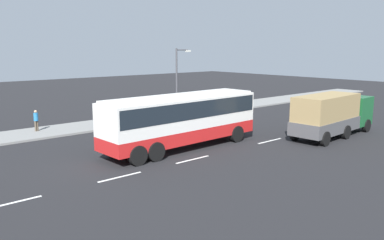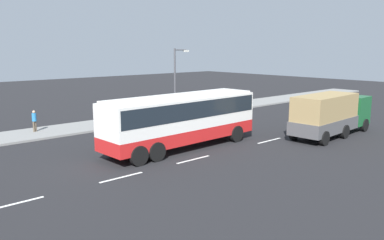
{
  "view_description": "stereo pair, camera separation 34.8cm",
  "coord_description": "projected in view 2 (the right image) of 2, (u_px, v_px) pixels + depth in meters",
  "views": [
    {
      "loc": [
        -15.68,
        -18.93,
        6.19
      ],
      "look_at": [
        0.15,
        -0.58,
        1.77
      ],
      "focal_mm": 36.81,
      "sensor_mm": 36.0,
      "label": 1
    },
    {
      "loc": [
        -15.94,
        -18.7,
        6.19
      ],
      "look_at": [
        0.15,
        -0.58,
        1.77
      ],
      "focal_mm": 36.81,
      "sensor_mm": 36.0,
      "label": 2
    }
  ],
  "objects": [
    {
      "name": "ground_plane",
      "position": [
        184.0,
        146.0,
        25.28
      ],
      "size": [
        120.0,
        120.0,
        0.0
      ],
      "primitive_type": "plane",
      "color": "black"
    },
    {
      "name": "sidewalk_curb",
      "position": [
        108.0,
        124.0,
        32.43
      ],
      "size": [
        80.0,
        4.0,
        0.15
      ],
      "primitive_type": "cube",
      "color": "gray",
      "rests_on": "ground_plane"
    },
    {
      "name": "lane_centreline",
      "position": [
        173.0,
        165.0,
        21.24
      ],
      "size": [
        31.91,
        0.16,
        0.01
      ],
      "color": "white",
      "rests_on": "ground_plane"
    },
    {
      "name": "coach_bus",
      "position": [
        182.0,
        116.0,
        24.38
      ],
      "size": [
        10.87,
        3.02,
        3.35
      ],
      "rotation": [
        0.0,
        0.0,
        0.03
      ],
      "color": "red",
      "rests_on": "ground_plane"
    },
    {
      "name": "cargo_truck",
      "position": [
        331.0,
        113.0,
        27.96
      ],
      "size": [
        8.22,
        2.85,
        3.03
      ],
      "rotation": [
        0.0,
        0.0,
        0.05
      ],
      "color": "#19592D",
      "rests_on": "ground_plane"
    },
    {
      "name": "pedestrian_near_curb",
      "position": [
        34.0,
        120.0,
        28.82
      ],
      "size": [
        0.32,
        0.32,
        1.57
      ],
      "rotation": [
        0.0,
        0.0,
        5.02
      ],
      "color": "brown",
      "rests_on": "sidewalk_curb"
    },
    {
      "name": "street_lamp",
      "position": [
        176.0,
        77.0,
        34.87
      ],
      "size": [
        1.64,
        0.24,
        6.06
      ],
      "color": "#47474C",
      "rests_on": "sidewalk_curb"
    }
  ]
}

